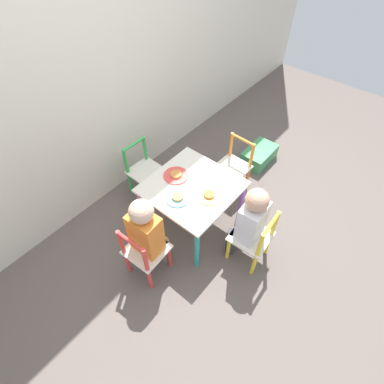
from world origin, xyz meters
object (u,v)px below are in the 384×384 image
object	(u,v)px
chair_green	(144,171)
storage_bin	(259,155)
chair_yellow	(254,239)
plate_front	(209,196)
child_left	(147,231)
kids_table	(192,191)
plate_left	(178,198)
plate_back	(176,175)
chair_orange	(234,167)
chair_red	(144,253)
child_front	(249,220)

from	to	relation	value
chair_green	storage_bin	world-z (taller)	chair_green
chair_yellow	plate_front	distance (m)	0.43
chair_yellow	plate_front	size ratio (longest dim) A/B	2.96
chair_yellow	child_left	world-z (taller)	child_left
child_left	plate_front	size ratio (longest dim) A/B	4.30
chair_green	kids_table	bearing A→B (deg)	-90.00
plate_front	plate_left	xyz separation A→B (m)	(-0.16, 0.16, 0.00)
child_left	plate_back	xyz separation A→B (m)	(0.48, 0.18, 0.02)
chair_orange	storage_bin	world-z (taller)	chair_orange
chair_yellow	chair_red	distance (m)	0.76
kids_table	chair_yellow	world-z (taller)	chair_yellow
chair_yellow	storage_bin	world-z (taller)	chair_yellow
chair_green	child_left	bearing A→B (deg)	-129.70
chair_yellow	plate_back	xyz separation A→B (m)	(-0.03, 0.69, 0.21)
child_front	storage_bin	distance (m)	1.12
chair_green	plate_front	world-z (taller)	chair_green
chair_red	child_left	distance (m)	0.19
chair_red	child_front	size ratio (longest dim) A/B	0.71
kids_table	plate_front	xyz separation A→B (m)	(-0.00, -0.16, 0.07)
child_front	plate_back	bearing A→B (deg)	-90.80
child_front	plate_left	distance (m)	0.51
kids_table	child_left	size ratio (longest dim) A/B	0.84
kids_table	chair_yellow	size ratio (longest dim) A/B	1.23
plate_back	storage_bin	distance (m)	1.08
kids_table	chair_green	xyz separation A→B (m)	(0.01, 0.54, -0.14)
storage_bin	chair_green	bearing A→B (deg)	150.32
chair_red	plate_left	bearing A→B (deg)	-88.73
plate_front	child_left	bearing A→B (deg)	164.86
chair_green	storage_bin	bearing A→B (deg)	-28.61
chair_green	child_front	world-z (taller)	child_front
chair_orange	plate_back	distance (m)	0.60
plate_front	plate_back	size ratio (longest dim) A/B	0.91
kids_table	plate_back	world-z (taller)	plate_back
chair_green	plate_back	world-z (taller)	chair_green
chair_green	plate_back	distance (m)	0.43
chair_red	plate_back	world-z (taller)	chair_red
chair_orange	storage_bin	size ratio (longest dim) A/B	1.43
kids_table	plate_left	distance (m)	0.17
chair_orange	plate_back	bearing A→B (deg)	-105.93
plate_back	storage_bin	xyz separation A→B (m)	(1.00, -0.18, -0.38)
chair_green	plate_left	world-z (taller)	chair_green
child_front	chair_orange	bearing A→B (deg)	-141.36
chair_orange	child_left	bearing A→B (deg)	-87.64
kids_table	storage_bin	distance (m)	1.04
chair_yellow	storage_bin	distance (m)	1.11
chair_red	chair_green	bearing A→B (deg)	-47.11
chair_yellow	child_front	size ratio (longest dim) A/B	0.71
kids_table	chair_yellow	xyz separation A→B (m)	(0.03, -0.54, -0.14)
kids_table	child_left	bearing A→B (deg)	-176.85
chair_red	plate_left	xyz separation A→B (m)	(0.38, 0.03, 0.21)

